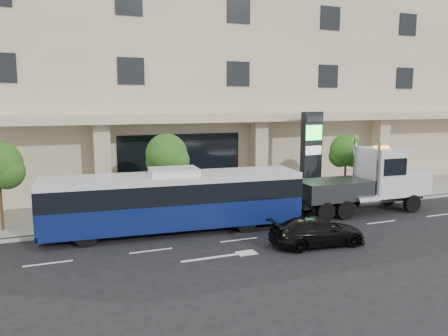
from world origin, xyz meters
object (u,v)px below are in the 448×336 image
(tow_truck, at_px, (368,183))
(black_sedan, at_px, (317,231))
(city_bus, at_px, (174,200))
(signage_pylon, at_px, (311,155))

(tow_truck, relative_size, black_sedan, 2.12)
(black_sedan, bearing_deg, tow_truck, -51.26)
(city_bus, height_order, signage_pylon, signage_pylon)
(tow_truck, bearing_deg, signage_pylon, 114.69)
(tow_truck, distance_m, signage_pylon, 4.05)
(tow_truck, height_order, black_sedan, tow_truck)
(black_sedan, xyz_separation_m, signage_pylon, (4.45, 7.54, 2.30))
(black_sedan, bearing_deg, city_bus, 56.02)
(tow_truck, xyz_separation_m, black_sedan, (-5.96, -3.98, -1.06))
(tow_truck, bearing_deg, black_sedan, -144.56)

